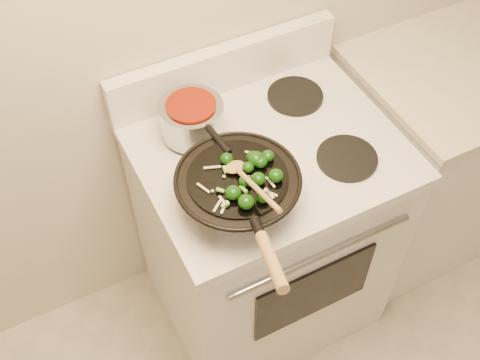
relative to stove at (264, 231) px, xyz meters
name	(u,v)px	position (x,y,z in m)	size (l,w,h in m)	color
stove	(264,231)	(0.00, 0.00, 0.00)	(0.78, 0.67, 1.08)	silver
counter_unit	(438,152)	(0.81, 0.03, -0.01)	(0.75, 0.62, 0.91)	white
wok	(238,189)	(-0.18, -0.16, 0.52)	(0.34, 0.56, 0.20)	black
stirfry	(252,175)	(-0.15, -0.18, 0.58)	(0.23, 0.19, 0.04)	#0E3508
wooden_spoon	(247,179)	(-0.17, -0.19, 0.60)	(0.06, 0.25, 0.09)	olive
saucepan	(192,119)	(-0.18, 0.15, 0.52)	(0.19, 0.31, 0.11)	#999BA1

